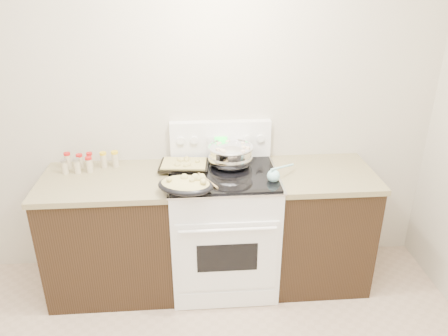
{
  "coord_description": "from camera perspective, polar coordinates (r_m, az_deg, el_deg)",
  "views": [
    {
      "loc": [
        0.14,
        -1.38,
        2.26
      ],
      "look_at": [
        0.35,
        1.37,
        1.0
      ],
      "focal_mm": 35.0,
      "sensor_mm": 36.0,
      "label": 1
    }
  ],
  "objects": [
    {
      "name": "roasting_pan",
      "position": [
        2.83,
        -5.0,
        -2.16
      ],
      "size": [
        0.43,
        0.35,
        0.12
      ],
      "color": "black",
      "rests_on": "kitchen_range"
    },
    {
      "name": "room_shell",
      "position": [
        1.49,
        -9.4,
        2.24
      ],
      "size": [
        4.1,
        3.6,
        2.75
      ],
      "color": "beige",
      "rests_on": "ground"
    },
    {
      "name": "mixing_bowl",
      "position": [
        3.18,
        0.85,
        1.64
      ],
      "size": [
        0.37,
        0.37,
        0.2
      ],
      "color": "silver",
      "rests_on": "kitchen_range"
    },
    {
      "name": "baking_sheet",
      "position": [
        3.19,
        -5.22,
        0.47
      ],
      "size": [
        0.38,
        0.28,
        0.06
      ],
      "color": "black",
      "rests_on": "kitchen_range"
    },
    {
      "name": "wooden_spoon",
      "position": [
        2.91,
        -2.69,
        -2.16
      ],
      "size": [
        0.14,
        0.24,
        0.04
      ],
      "color": "tan",
      "rests_on": "kitchen_range"
    },
    {
      "name": "blue_ladle",
      "position": [
        2.99,
        6.59,
        -0.92
      ],
      "size": [
        0.22,
        0.23,
        0.11
      ],
      "color": "#99DDE5",
      "rests_on": "kitchen_range"
    },
    {
      "name": "counter_right",
      "position": [
        3.46,
        12.15,
        -7.31
      ],
      "size": [
        0.73,
        0.67,
        0.92
      ],
      "color": "black",
      "rests_on": "ground"
    },
    {
      "name": "kitchen_range",
      "position": [
        3.32,
        -0.07,
        -7.63
      ],
      "size": [
        0.78,
        0.73,
        1.22
      ],
      "color": "white",
      "rests_on": "ground"
    },
    {
      "name": "counter_left",
      "position": [
        3.39,
        -14.36,
        -8.33
      ],
      "size": [
        0.93,
        0.67,
        0.92
      ],
      "color": "black",
      "rests_on": "ground"
    },
    {
      "name": "spice_jars",
      "position": [
        3.33,
        -17.45,
        0.76
      ],
      "size": [
        0.39,
        0.15,
        0.12
      ],
      "color": "#BFB28C",
      "rests_on": "counter_left"
    }
  ]
}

